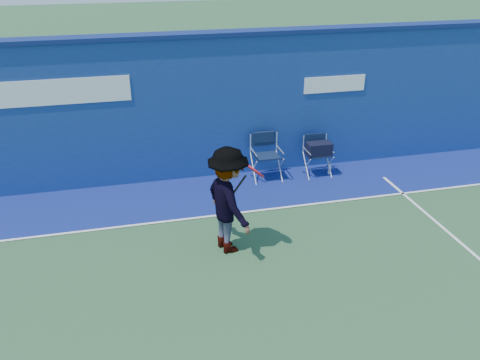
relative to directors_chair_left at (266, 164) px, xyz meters
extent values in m
plane|color=#2C5330|center=(-1.97, -4.60, -0.33)|extent=(80.00, 80.00, 0.00)
cube|color=navy|center=(-1.97, 0.60, 1.17)|extent=(24.00, 0.40, 3.00)
cube|color=navy|center=(-1.97, 0.60, 2.71)|extent=(24.00, 0.50, 0.08)
cube|color=white|center=(-4.97, 0.39, 1.77)|extent=(4.50, 0.02, 0.50)
cube|color=white|center=(1.63, 0.39, 1.57)|extent=(1.40, 0.02, 0.35)
cube|color=navy|center=(-1.97, -0.50, -0.33)|extent=(24.00, 1.80, 0.01)
cube|color=white|center=(-1.97, -1.40, -0.32)|extent=(24.00, 0.06, 0.01)
cube|color=#0F1C3A|center=(0.00, -0.02, 0.21)|extent=(0.52, 0.44, 0.03)
cube|color=silver|center=(0.00, 0.23, 0.42)|extent=(0.59, 0.03, 0.43)
cube|color=#0F1C3A|center=(0.00, 0.23, 0.51)|extent=(0.52, 0.03, 0.30)
cube|color=#0F1C3A|center=(0.00, 0.23, 0.55)|extent=(0.43, 0.06, 0.24)
cube|color=#0F1C3A|center=(1.15, -0.09, 0.15)|extent=(0.47, 0.39, 0.03)
cube|color=silver|center=(1.15, 0.14, 0.34)|extent=(0.53, 0.02, 0.38)
cube|color=#0F1C3A|center=(1.15, 0.14, 0.42)|extent=(0.47, 0.03, 0.27)
cube|color=black|center=(1.15, -0.12, 0.30)|extent=(0.53, 0.31, 0.29)
cylinder|color=silver|center=(1.44, -0.12, -0.22)|extent=(0.07, 0.07, 0.22)
imported|color=#EA4738|center=(-1.39, -2.53, 0.59)|extent=(0.96, 1.32, 1.83)
torus|color=red|center=(-0.99, -2.65, 1.13)|extent=(0.39, 0.44, 0.28)
cylinder|color=gray|center=(-0.99, -2.65, 1.13)|extent=(0.32, 0.37, 0.22)
cylinder|color=black|center=(-1.21, -2.58, 0.88)|extent=(0.26, 0.12, 0.27)
camera|label=1|loc=(-2.93, -9.66, 4.43)|focal=38.00mm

